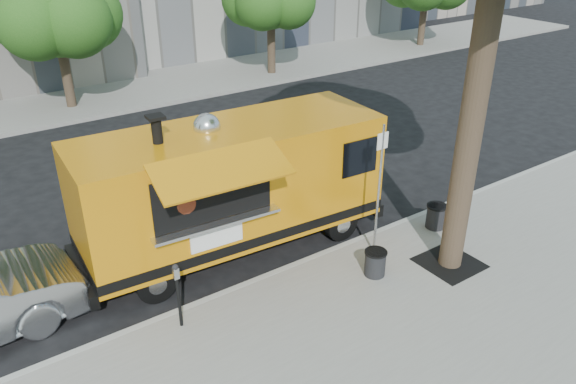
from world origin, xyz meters
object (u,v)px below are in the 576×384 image
at_px(far_tree_b, 54,6).
at_px(parking_meter, 178,288).
at_px(trash_bin_left, 375,262).
at_px(trash_bin_right, 436,216).
at_px(sign_post, 379,184).
at_px(food_truck, 231,185).

bearing_deg(far_tree_b, parking_meter, -98.10).
relative_size(far_tree_b, trash_bin_left, 9.77).
bearing_deg(trash_bin_right, parking_meter, 178.10).
relative_size(sign_post, food_truck, 0.42).
bearing_deg(food_truck, trash_bin_right, -22.97).
height_order(parking_meter, trash_bin_right, parking_meter).
bearing_deg(trash_bin_left, parking_meter, 168.27).
height_order(sign_post, trash_bin_right, sign_post).
xyz_separation_m(far_tree_b, sign_post, (2.55, -14.25, -1.98)).
height_order(food_truck, trash_bin_left, food_truck).
xyz_separation_m(parking_meter, food_truck, (2.21, 1.92, 0.63)).
bearing_deg(sign_post, food_truck, 137.82).
xyz_separation_m(food_truck, trash_bin_left, (1.78, -2.75, -1.16)).
relative_size(sign_post, parking_meter, 2.25).
bearing_deg(sign_post, trash_bin_left, -131.59).
bearing_deg(food_truck, sign_post, -38.68).
height_order(far_tree_b, parking_meter, far_tree_b).
height_order(sign_post, parking_meter, sign_post).
bearing_deg(sign_post, far_tree_b, 100.15).
distance_m(food_truck, trash_bin_left, 3.48).
bearing_deg(parking_meter, trash_bin_left, -11.73).
distance_m(parking_meter, trash_bin_right, 6.52).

